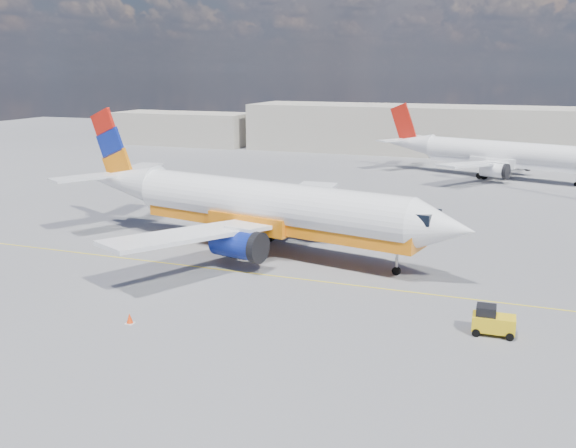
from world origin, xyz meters
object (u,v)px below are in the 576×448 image
(second_jet, at_px, (496,154))
(gse_tug, at_px, (492,321))
(main_jet, at_px, (257,206))
(traffic_cone, at_px, (130,319))

(second_jet, relative_size, gse_tug, 13.44)
(main_jet, distance_m, traffic_cone, 16.92)
(second_jet, bearing_deg, gse_tug, -69.35)
(gse_tug, xyz_separation_m, traffic_cone, (-19.52, -5.65, -0.46))
(main_jet, xyz_separation_m, traffic_cone, (-0.93, -16.57, -3.33))
(main_jet, bearing_deg, second_jet, 81.66)
(traffic_cone, bearing_deg, main_jet, 86.80)
(main_jet, bearing_deg, traffic_cone, -81.45)
(traffic_cone, bearing_deg, gse_tug, 16.15)
(gse_tug, relative_size, traffic_cone, 3.70)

